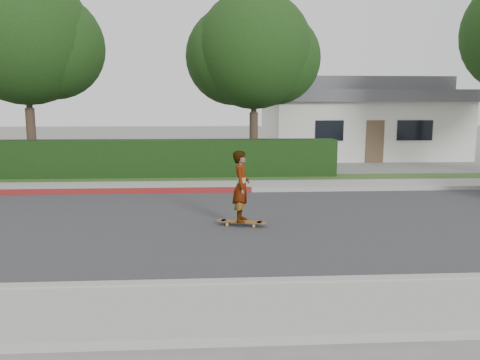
{
  "coord_description": "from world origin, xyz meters",
  "views": [
    {
      "loc": [
        -0.26,
        -10.76,
        2.69
      ],
      "look_at": [
        0.4,
        0.21,
        1.0
      ],
      "focal_mm": 35.0,
      "sensor_mm": 36.0,
      "label": 1
    }
  ],
  "objects": [
    {
      "name": "tree_center",
      "position": [
        1.49,
        9.19,
        4.9
      ],
      "size": [
        5.66,
        4.84,
        7.44
      ],
      "color": "#33261C",
      "rests_on": "ground"
    },
    {
      "name": "curb_far",
      "position": [
        0.0,
        4.1,
        0.07
      ],
      "size": [
        60.0,
        0.2,
        0.15
      ],
      "primitive_type": "cube",
      "color": "#9E9E99",
      "rests_on": "ground"
    },
    {
      "name": "sidewalk_far",
      "position": [
        0.0,
        5.0,
        0.06
      ],
      "size": [
        60.0,
        1.6,
        0.12
      ],
      "primitive_type": "cube",
      "color": "gray",
      "rests_on": "ground"
    },
    {
      "name": "sidewalk_near",
      "position": [
        0.0,
        -5.0,
        0.06
      ],
      "size": [
        60.0,
        1.6,
        0.12
      ],
      "primitive_type": "cube",
      "color": "gray",
      "rests_on": "ground"
    },
    {
      "name": "skateboard",
      "position": [
        0.4,
        -0.29,
        0.1
      ],
      "size": [
        1.18,
        0.54,
        0.11
      ],
      "rotation": [
        0.0,
        0.0,
        -0.27
      ],
      "color": "#CF8639",
      "rests_on": "ground"
    },
    {
      "name": "tree_left",
      "position": [
        -7.51,
        8.69,
        5.26
      ],
      "size": [
        5.99,
        5.21,
        8.0
      ],
      "color": "#33261C",
      "rests_on": "ground"
    },
    {
      "name": "curb_red_section",
      "position": [
        -5.0,
        4.1,
        0.08
      ],
      "size": [
        12.0,
        0.21,
        0.15
      ],
      "primitive_type": "cube",
      "color": "maroon",
      "rests_on": "ground"
    },
    {
      "name": "planting_strip",
      "position": [
        0.0,
        6.6,
        0.05
      ],
      "size": [
        60.0,
        1.6,
        0.1
      ],
      "primitive_type": "cube",
      "color": "#2D4C1E",
      "rests_on": "ground"
    },
    {
      "name": "ground",
      "position": [
        0.0,
        0.0,
        0.0
      ],
      "size": [
        120.0,
        120.0,
        0.0
      ],
      "primitive_type": "plane",
      "color": "slate",
      "rests_on": "ground"
    },
    {
      "name": "hedge",
      "position": [
        -3.0,
        7.2,
        0.75
      ],
      "size": [
        15.0,
        1.0,
        1.5
      ],
      "primitive_type": "cube",
      "color": "black",
      "rests_on": "ground"
    },
    {
      "name": "skateboarder",
      "position": [
        0.4,
        -0.29,
        0.93
      ],
      "size": [
        0.49,
        0.66,
        1.63
      ],
      "primitive_type": "imported",
      "rotation": [
        0.0,
        0.0,
        1.39
      ],
      "color": "white",
      "rests_on": "skateboard"
    },
    {
      "name": "house",
      "position": [
        8.0,
        16.0,
        2.1
      ],
      "size": [
        10.6,
        8.6,
        4.3
      ],
      "color": "beige",
      "rests_on": "ground"
    },
    {
      "name": "curb_near",
      "position": [
        0.0,
        -4.1,
        0.07
      ],
      "size": [
        60.0,
        0.2,
        0.15
      ],
      "primitive_type": "cube",
      "color": "#9E9E99",
      "rests_on": "ground"
    },
    {
      "name": "road",
      "position": [
        0.0,
        0.0,
        0.01
      ],
      "size": [
        60.0,
        8.0,
        0.01
      ],
      "primitive_type": "cube",
      "color": "#2D2D30",
      "rests_on": "ground"
    }
  ]
}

